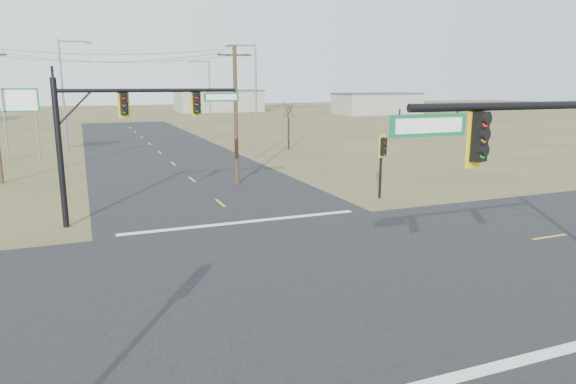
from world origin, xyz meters
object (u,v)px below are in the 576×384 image
(mast_arm_far, at_px, (125,119))
(highway_sign, at_px, (20,110))
(utility_pole_near, at_px, (236,114))
(streetlight_a, at_px, (253,95))
(streetlight_c, at_px, (65,91))
(bare_tree_c, at_px, (289,109))
(pedestal_signal_ne, at_px, (383,151))
(streetlight_b, at_px, (208,95))

(mast_arm_far, height_order, highway_sign, mast_arm_far)
(utility_pole_near, relative_size, streetlight_a, 0.89)
(streetlight_a, distance_m, streetlight_c, 18.15)
(bare_tree_c, bearing_deg, highway_sign, 175.04)
(pedestal_signal_ne, xyz_separation_m, streetlight_a, (-1.57, 19.44, 2.93))
(mast_arm_far, bearing_deg, utility_pole_near, 31.71)
(streetlight_a, relative_size, bare_tree_c, 1.93)
(streetlight_b, relative_size, streetlight_c, 0.88)
(mast_arm_far, relative_size, bare_tree_c, 1.66)
(utility_pole_near, xyz_separation_m, highway_sign, (-14.56, 18.55, -0.29))
(highway_sign, bearing_deg, mast_arm_far, -62.38)
(mast_arm_far, distance_m, pedestal_signal_ne, 14.53)
(streetlight_b, xyz_separation_m, streetlight_c, (-15.78, -8.62, 0.72))
(streetlight_a, bearing_deg, mast_arm_far, -148.45)
(pedestal_signal_ne, relative_size, streetlight_c, 0.35)
(pedestal_signal_ne, bearing_deg, streetlight_b, 73.47)
(utility_pole_near, xyz_separation_m, streetlight_a, (5.17, 12.01, 1.00))
(mast_arm_far, bearing_deg, bare_tree_c, 41.16)
(pedestal_signal_ne, bearing_deg, mast_arm_far, 159.66)
(highway_sign, height_order, bare_tree_c, highway_sign)
(streetlight_b, height_order, streetlight_c, streetlight_c)
(bare_tree_c, bearing_deg, mast_arm_far, -127.41)
(mast_arm_far, bearing_deg, highway_sign, 93.71)
(streetlight_a, relative_size, streetlight_c, 0.95)
(mast_arm_far, distance_m, streetlight_c, 28.07)
(streetlight_a, bearing_deg, highway_sign, 136.95)
(mast_arm_far, height_order, streetlight_b, streetlight_b)
(pedestal_signal_ne, bearing_deg, streetlight_a, 75.46)
(highway_sign, relative_size, streetlight_a, 0.62)
(streetlight_a, bearing_deg, bare_tree_c, 15.32)
(streetlight_c, bearing_deg, bare_tree_c, -18.99)
(pedestal_signal_ne, xyz_separation_m, highway_sign, (-21.31, 25.97, 1.64))
(streetlight_a, xyz_separation_m, streetlight_c, (-15.90, 8.73, 0.33))
(utility_pole_near, bearing_deg, highway_sign, 128.14)
(mast_arm_far, xyz_separation_m, streetlight_c, (-3.12, 27.87, 1.02))
(pedestal_signal_ne, xyz_separation_m, streetlight_b, (-1.69, 36.79, 2.53))
(highway_sign, relative_size, streetlight_c, 0.59)
(streetlight_a, bearing_deg, streetlight_b, 65.68)
(pedestal_signal_ne, height_order, streetlight_a, streetlight_a)
(streetlight_c, distance_m, bare_tree_c, 21.64)
(highway_sign, distance_m, streetlight_c, 4.70)
(streetlight_b, bearing_deg, highway_sign, -144.15)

